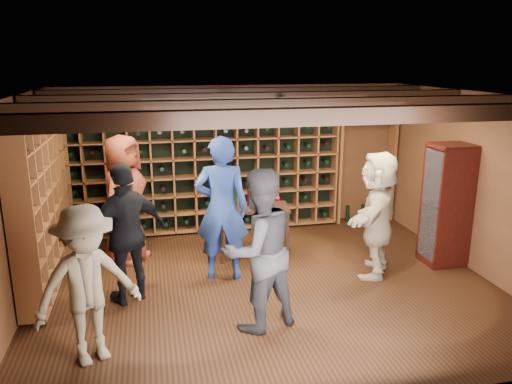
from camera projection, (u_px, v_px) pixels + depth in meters
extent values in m
plane|color=#341B0E|center=(266.00, 285.00, 6.68)|extent=(6.00, 6.00, 0.00)
plane|color=brown|center=(234.00, 158.00, 8.72)|extent=(6.00, 0.00, 6.00)
plane|color=brown|center=(339.00, 275.00, 4.00)|extent=(6.00, 0.00, 6.00)
plane|color=brown|center=(14.00, 210.00, 5.74)|extent=(0.00, 5.00, 5.00)
plane|color=brown|center=(475.00, 183.00, 6.97)|extent=(0.00, 5.00, 5.00)
plane|color=black|center=(268.00, 96.00, 6.03)|extent=(6.00, 6.00, 0.00)
cube|color=black|center=(308.00, 117.00, 4.54)|extent=(5.90, 0.18, 0.16)
cube|color=black|center=(278.00, 106.00, 5.58)|extent=(5.90, 0.18, 0.16)
cube|color=black|center=(257.00, 98.00, 6.62)|extent=(5.90, 0.18, 0.16)
cube|color=black|center=(242.00, 93.00, 7.66)|extent=(5.90, 0.18, 0.16)
cylinder|color=black|center=(168.00, 107.00, 5.82)|extent=(0.10, 0.10, 0.10)
cylinder|color=black|center=(283.00, 102.00, 6.50)|extent=(0.10, 0.10, 0.10)
cylinder|color=black|center=(385.00, 105.00, 6.07)|extent=(0.10, 0.10, 0.10)
cylinder|color=black|center=(234.00, 98.00, 7.15)|extent=(0.10, 0.10, 0.10)
cube|color=brown|center=(205.00, 167.00, 8.48)|extent=(4.65, 0.30, 2.20)
cube|color=black|center=(205.00, 167.00, 8.48)|extent=(4.56, 0.02, 2.16)
cube|color=brown|center=(44.00, 198.00, 6.58)|extent=(0.30, 2.65, 2.20)
cube|color=black|center=(44.00, 198.00, 6.58)|extent=(0.29, 0.02, 2.16)
cube|color=brown|center=(368.00, 121.00, 8.88)|extent=(1.15, 0.32, 0.04)
cube|color=brown|center=(391.00, 170.00, 9.23)|extent=(0.05, 0.28, 1.85)
cube|color=brown|center=(338.00, 173.00, 9.02)|extent=(0.05, 0.28, 1.85)
cube|color=tan|center=(347.00, 115.00, 8.77)|extent=(0.40, 0.30, 0.20)
cube|color=tan|center=(371.00, 115.00, 8.86)|extent=(0.40, 0.30, 0.20)
cube|color=tan|center=(389.00, 114.00, 8.93)|extent=(0.40, 0.30, 0.20)
cube|color=#3A0E0B|center=(441.00, 259.00, 7.41)|extent=(0.55, 0.50, 0.10)
cube|color=#3A0E0B|center=(447.00, 204.00, 7.19)|extent=(0.55, 0.50, 1.70)
cube|color=white|center=(430.00, 205.00, 7.14)|extent=(0.01, 0.46, 1.60)
cube|color=#3A0E0B|center=(447.00, 204.00, 7.19)|extent=(0.50, 0.44, 0.02)
sphere|color=#59260C|center=(446.00, 198.00, 7.16)|extent=(0.18, 0.18, 0.18)
imported|color=navy|center=(222.00, 209.00, 6.68)|extent=(0.80, 0.61, 1.97)
imported|color=black|center=(258.00, 250.00, 5.43)|extent=(1.07, 0.95, 1.82)
imported|color=maroon|center=(125.00, 199.00, 7.27)|extent=(0.99, 1.11, 1.90)
imported|color=black|center=(127.00, 234.00, 6.05)|extent=(1.10, 0.90, 1.75)
imported|color=#7B6F55|center=(87.00, 285.00, 4.82)|extent=(1.20, 0.98, 1.62)
imported|color=tan|center=(377.00, 214.00, 6.84)|extent=(1.34, 1.62, 1.74)
cube|color=black|center=(253.00, 208.00, 7.44)|extent=(1.11, 0.64, 0.04)
cube|color=black|center=(221.00, 239.00, 7.28)|extent=(0.06, 0.06, 0.76)
cube|color=black|center=(287.00, 237.00, 7.38)|extent=(0.06, 0.06, 0.76)
cube|color=black|center=(220.00, 229.00, 7.71)|extent=(0.06, 0.06, 0.76)
cube|color=black|center=(282.00, 227.00, 7.80)|extent=(0.06, 0.06, 0.76)
cylinder|color=black|center=(235.00, 197.00, 7.41)|extent=(0.07, 0.07, 0.28)
cylinder|color=black|center=(250.00, 197.00, 7.44)|extent=(0.07, 0.07, 0.28)
cylinder|color=black|center=(267.00, 196.00, 7.46)|extent=(0.07, 0.07, 0.28)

